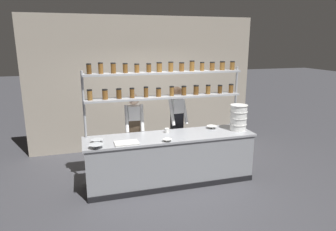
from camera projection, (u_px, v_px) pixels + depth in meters
name	position (u px, v px, depth m)	size (l,w,h in m)	color
ground_plane	(170.00, 182.00, 5.67)	(40.00, 40.00, 0.00)	#3D3D42
back_wall	(145.00, 84.00, 7.28)	(5.51, 0.12, 3.17)	#9E9384
prep_counter	(170.00, 159.00, 5.56)	(3.11, 0.76, 0.92)	gray
spice_shelf_unit	(165.00, 86.00, 5.55)	(2.99, 0.28, 2.24)	#999BA0
chef_left	(134.00, 129.00, 5.81)	(0.38, 0.30, 1.62)	black
chef_center	(177.00, 122.00, 6.09)	(0.39, 0.32, 1.71)	black
container_stack	(238.00, 117.00, 5.73)	(0.33, 0.33, 0.49)	white
cutting_board	(127.00, 143.00, 5.01)	(0.40, 0.26, 0.02)	silver
prep_bowl_near_left	(97.00, 141.00, 5.05)	(0.20, 0.20, 0.06)	#B2B7BC
prep_bowl_center_front	(167.00, 140.00, 5.12)	(0.16, 0.16, 0.04)	silver
prep_bowl_center_back	(212.00, 127.00, 5.87)	(0.20, 0.20, 0.05)	silver
prep_bowl_near_right	(96.00, 146.00, 4.80)	(0.23, 0.23, 0.06)	#B2B7BC
serving_cup_front	(167.00, 130.00, 5.60)	(0.09, 0.09, 0.08)	silver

